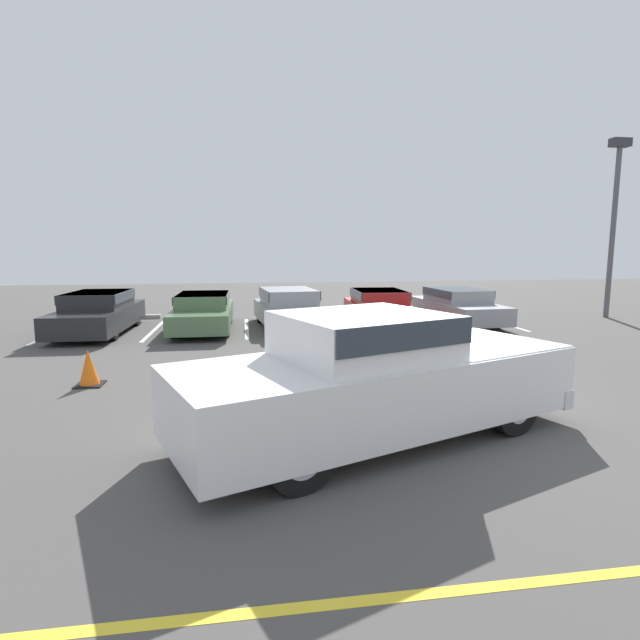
{
  "coord_description": "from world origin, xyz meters",
  "views": [
    {
      "loc": [
        -2.77,
        -6.99,
        2.61
      ],
      "look_at": [
        -1.1,
        3.88,
        1.0
      ],
      "focal_mm": 28.0,
      "sensor_mm": 36.0,
      "label": 1
    }
  ],
  "objects_px": {
    "pickup_truck": "(381,375)",
    "wheel_stop_curb": "(133,317)",
    "traffic_cone": "(89,369)",
    "parked_sedan_c": "(289,307)",
    "parked_sedan_a": "(98,311)",
    "parked_sedan_b": "(203,310)",
    "parked_sedan_e": "(457,305)",
    "light_post": "(615,210)",
    "parked_sedan_d": "(379,307)"
  },
  "relations": [
    {
      "from": "parked_sedan_a",
      "to": "light_post",
      "type": "bearing_deg",
      "value": 93.97
    },
    {
      "from": "pickup_truck",
      "to": "parked_sedan_a",
      "type": "height_order",
      "value": "pickup_truck"
    },
    {
      "from": "parked_sedan_a",
      "to": "traffic_cone",
      "type": "bearing_deg",
      "value": 14.86
    },
    {
      "from": "parked_sedan_b",
      "to": "parked_sedan_c",
      "type": "xyz_separation_m",
      "value": [
        2.73,
        0.07,
        0.04
      ]
    },
    {
      "from": "parked_sedan_e",
      "to": "parked_sedan_c",
      "type": "bearing_deg",
      "value": -92.53
    },
    {
      "from": "parked_sedan_e",
      "to": "wheel_stop_curb",
      "type": "relative_size",
      "value": 2.29
    },
    {
      "from": "parked_sedan_c",
      "to": "parked_sedan_a",
      "type": "bearing_deg",
      "value": -93.52
    },
    {
      "from": "pickup_truck",
      "to": "traffic_cone",
      "type": "height_order",
      "value": "pickup_truck"
    },
    {
      "from": "parked_sedan_b",
      "to": "parked_sedan_d",
      "type": "distance_m",
      "value": 5.77
    },
    {
      "from": "parked_sedan_e",
      "to": "wheel_stop_curb",
      "type": "distance_m",
      "value": 11.66
    },
    {
      "from": "parked_sedan_a",
      "to": "parked_sedan_d",
      "type": "distance_m",
      "value": 8.9
    },
    {
      "from": "traffic_cone",
      "to": "pickup_truck",
      "type": "bearing_deg",
      "value": -35.05
    },
    {
      "from": "parked_sedan_b",
      "to": "wheel_stop_curb",
      "type": "xyz_separation_m",
      "value": [
        -2.75,
        2.86,
        -0.55
      ]
    },
    {
      "from": "wheel_stop_curb",
      "to": "parked_sedan_e",
      "type": "bearing_deg",
      "value": -13.77
    },
    {
      "from": "parked_sedan_b",
      "to": "parked_sedan_e",
      "type": "height_order",
      "value": "parked_sedan_e"
    },
    {
      "from": "parked_sedan_d",
      "to": "parked_sedan_e",
      "type": "xyz_separation_m",
      "value": [
        2.8,
        0.04,
        0.01
      ]
    },
    {
      "from": "parked_sedan_d",
      "to": "parked_sedan_a",
      "type": "bearing_deg",
      "value": -86.02
    },
    {
      "from": "pickup_truck",
      "to": "parked_sedan_c",
      "type": "bearing_deg",
      "value": 71.02
    },
    {
      "from": "parked_sedan_a",
      "to": "pickup_truck",
      "type": "bearing_deg",
      "value": 34.73
    },
    {
      "from": "parked_sedan_d",
      "to": "traffic_cone",
      "type": "height_order",
      "value": "parked_sedan_d"
    },
    {
      "from": "traffic_cone",
      "to": "parked_sedan_c",
      "type": "bearing_deg",
      "value": 55.44
    },
    {
      "from": "parked_sedan_a",
      "to": "parked_sedan_c",
      "type": "distance_m",
      "value": 5.86
    },
    {
      "from": "pickup_truck",
      "to": "parked_sedan_d",
      "type": "relative_size",
      "value": 1.37
    },
    {
      "from": "parked_sedan_d",
      "to": "parked_sedan_b",
      "type": "bearing_deg",
      "value": -86.72
    },
    {
      "from": "parked_sedan_a",
      "to": "parked_sedan_b",
      "type": "bearing_deg",
      "value": 93.89
    },
    {
      "from": "pickup_truck",
      "to": "parked_sedan_c",
      "type": "xyz_separation_m",
      "value": [
        -0.38,
        9.72,
        -0.2
      ]
    },
    {
      "from": "parked_sedan_a",
      "to": "wheel_stop_curb",
      "type": "distance_m",
      "value": 3.07
    },
    {
      "from": "pickup_truck",
      "to": "parked_sedan_c",
      "type": "relative_size",
      "value": 1.33
    },
    {
      "from": "parked_sedan_d",
      "to": "parked_sedan_e",
      "type": "distance_m",
      "value": 2.8
    },
    {
      "from": "parked_sedan_e",
      "to": "light_post",
      "type": "distance_m",
      "value": 7.02
    },
    {
      "from": "pickup_truck",
      "to": "parked_sedan_b",
      "type": "xyz_separation_m",
      "value": [
        -3.11,
        9.65,
        -0.25
      ]
    },
    {
      "from": "parked_sedan_d",
      "to": "light_post",
      "type": "height_order",
      "value": "light_post"
    },
    {
      "from": "pickup_truck",
      "to": "parked_sedan_b",
      "type": "distance_m",
      "value": 10.14
    },
    {
      "from": "pickup_truck",
      "to": "wheel_stop_curb",
      "type": "height_order",
      "value": "pickup_truck"
    },
    {
      "from": "parked_sedan_e",
      "to": "light_post",
      "type": "height_order",
      "value": "light_post"
    },
    {
      "from": "parked_sedan_b",
      "to": "wheel_stop_curb",
      "type": "relative_size",
      "value": 2.4
    },
    {
      "from": "pickup_truck",
      "to": "parked_sedan_b",
      "type": "relative_size",
      "value": 1.28
    },
    {
      "from": "parked_sedan_e",
      "to": "parked_sedan_d",
      "type": "bearing_deg",
      "value": -91.81
    },
    {
      "from": "light_post",
      "to": "parked_sedan_d",
      "type": "bearing_deg",
      "value": -176.16
    },
    {
      "from": "parked_sedan_b",
      "to": "light_post",
      "type": "bearing_deg",
      "value": 92.97
    },
    {
      "from": "parked_sedan_a",
      "to": "wheel_stop_curb",
      "type": "bearing_deg",
      "value": 174.31
    },
    {
      "from": "parked_sedan_c",
      "to": "wheel_stop_curb",
      "type": "xyz_separation_m",
      "value": [
        -5.48,
        2.79,
        -0.6
      ]
    },
    {
      "from": "parked_sedan_b",
      "to": "parked_sedan_d",
      "type": "bearing_deg",
      "value": 90.89
    },
    {
      "from": "parked_sedan_e",
      "to": "traffic_cone",
      "type": "relative_size",
      "value": 6.44
    },
    {
      "from": "parked_sedan_a",
      "to": "parked_sedan_b",
      "type": "distance_m",
      "value": 3.13
    },
    {
      "from": "parked_sedan_a",
      "to": "parked_sedan_e",
      "type": "height_order",
      "value": "parked_sedan_a"
    },
    {
      "from": "parked_sedan_b",
      "to": "parked_sedan_c",
      "type": "relative_size",
      "value": 1.04
    },
    {
      "from": "pickup_truck",
      "to": "traffic_cone",
      "type": "distance_m",
      "value": 5.85
    },
    {
      "from": "parked_sedan_b",
      "to": "parked_sedan_c",
      "type": "bearing_deg",
      "value": 91.88
    },
    {
      "from": "parked_sedan_c",
      "to": "parked_sedan_d",
      "type": "xyz_separation_m",
      "value": [
        3.04,
        -0.02,
        -0.03
      ]
    }
  ]
}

